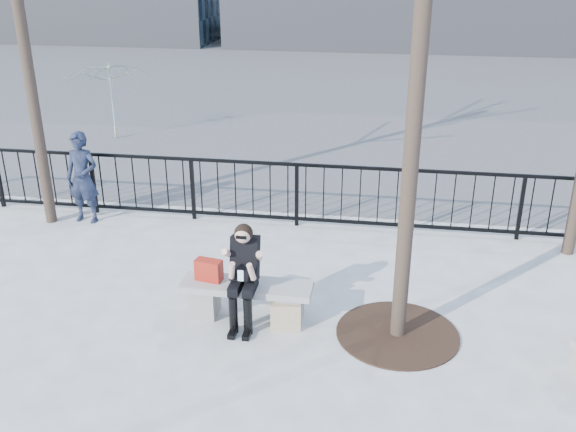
# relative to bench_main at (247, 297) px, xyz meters

# --- Properties ---
(ground) EXTENTS (120.00, 120.00, 0.00)m
(ground) POSITION_rel_bench_main_xyz_m (0.00, 0.00, -0.30)
(ground) COLOR gray
(ground) RESTS_ON ground
(street_surface) EXTENTS (60.00, 23.00, 0.01)m
(street_surface) POSITION_rel_bench_main_xyz_m (0.00, 15.00, -0.30)
(street_surface) COLOR #474747
(street_surface) RESTS_ON ground
(railing) EXTENTS (14.00, 0.06, 1.10)m
(railing) POSITION_rel_bench_main_xyz_m (0.00, 3.00, 0.25)
(railing) COLOR black
(railing) RESTS_ON ground
(tree_grate) EXTENTS (1.50, 1.50, 0.02)m
(tree_grate) POSITION_rel_bench_main_xyz_m (1.90, -0.10, -0.29)
(tree_grate) COLOR black
(tree_grate) RESTS_ON ground
(bench_main) EXTENTS (1.65, 0.46, 0.49)m
(bench_main) POSITION_rel_bench_main_xyz_m (0.00, 0.00, 0.00)
(bench_main) COLOR slate
(bench_main) RESTS_ON ground
(seated_woman) EXTENTS (0.50, 0.64, 1.34)m
(seated_woman) POSITION_rel_bench_main_xyz_m (0.00, -0.16, 0.37)
(seated_woman) COLOR black
(seated_woman) RESTS_ON ground
(handbag) EXTENTS (0.36, 0.22, 0.28)m
(handbag) POSITION_rel_bench_main_xyz_m (-0.49, 0.02, 0.33)
(handbag) COLOR #A32014
(handbag) RESTS_ON bench_main
(shopping_bag) EXTENTS (0.39, 0.18, 0.35)m
(shopping_bag) POSITION_rel_bench_main_xyz_m (0.53, -0.19, -0.12)
(shopping_bag) COLOR #C7B78D
(shopping_bag) RESTS_ON ground
(standing_man) EXTENTS (0.60, 0.42, 1.57)m
(standing_man) POSITION_rel_bench_main_xyz_m (-3.39, 2.62, 0.48)
(standing_man) COLOR black
(standing_man) RESTS_ON ground
(vendor_umbrella) EXTENTS (2.09, 2.13, 1.85)m
(vendor_umbrella) POSITION_rel_bench_main_xyz_m (-4.95, 7.49, 0.62)
(vendor_umbrella) COLOR gold
(vendor_umbrella) RESTS_ON ground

